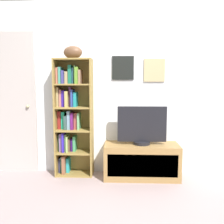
# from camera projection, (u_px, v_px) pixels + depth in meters

# --- Properties ---
(ground) EXTENTS (5.20, 5.20, 0.04)m
(ground) POSITION_uv_depth(u_px,v_px,m) (129.00, 213.00, 2.47)
(ground) COLOR gray
(back_wall) EXTENTS (4.80, 0.08, 2.36)m
(back_wall) POSITION_uv_depth(u_px,v_px,m) (127.00, 89.00, 3.45)
(back_wall) COLOR silver
(back_wall) RESTS_ON ground
(bookshelf) EXTENTS (0.50, 0.27, 1.58)m
(bookshelf) POSITION_uv_depth(u_px,v_px,m) (71.00, 116.00, 3.39)
(bookshelf) COLOR olive
(bookshelf) RESTS_ON ground
(football) EXTENTS (0.25, 0.18, 0.17)m
(football) POSITION_uv_depth(u_px,v_px,m) (73.00, 52.00, 3.26)
(football) COLOR brown
(football) RESTS_ON bookshelf
(tv_stand) EXTENTS (0.98, 0.41, 0.45)m
(tv_stand) POSITION_uv_depth(u_px,v_px,m) (141.00, 161.00, 3.31)
(tv_stand) COLOR olive
(tv_stand) RESTS_ON ground
(television) EXTENTS (0.64, 0.22, 0.50)m
(television) POSITION_uv_depth(u_px,v_px,m) (142.00, 126.00, 3.26)
(television) COLOR black
(television) RESTS_ON tv_stand
(door) EXTENTS (0.87, 0.09, 1.96)m
(door) POSITION_uv_depth(u_px,v_px,m) (6.00, 103.00, 3.49)
(door) COLOR #B0A5A3
(door) RESTS_ON ground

